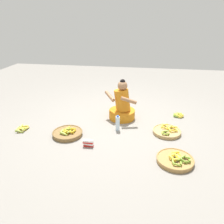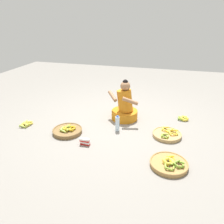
% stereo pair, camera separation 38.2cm
% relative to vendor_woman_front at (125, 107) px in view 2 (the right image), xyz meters
% --- Properties ---
extents(ground_plane, '(10.00, 10.00, 0.00)m').
position_rel_vendor_woman_front_xyz_m(ground_plane, '(-0.12, -0.30, -0.26)').
color(ground_plane, gray).
extents(vendor_woman_front, '(0.67, 0.52, 0.82)m').
position_rel_vendor_woman_front_xyz_m(vendor_woman_front, '(0.00, 0.00, 0.00)').
color(vendor_woman_front, orange).
rests_on(vendor_woman_front, ground).
extents(banana_basket_back_left, '(0.52, 0.52, 0.15)m').
position_rel_vendor_woman_front_xyz_m(banana_basket_back_left, '(-0.86, -0.83, -0.22)').
color(banana_basket_back_left, brown).
rests_on(banana_basket_back_left, ground).
extents(banana_basket_mid_right, '(0.53, 0.53, 0.13)m').
position_rel_vendor_woman_front_xyz_m(banana_basket_mid_right, '(0.92, -1.31, -0.22)').
color(banana_basket_mid_right, '#A87F47').
rests_on(banana_basket_mid_right, ground).
extents(banana_basket_front_right, '(0.50, 0.50, 0.13)m').
position_rel_vendor_woman_front_xyz_m(banana_basket_front_right, '(0.86, -0.48, -0.22)').
color(banana_basket_front_right, tan).
rests_on(banana_basket_front_right, ground).
extents(loose_bananas_near_vendor, '(0.20, 0.27, 0.09)m').
position_rel_vendor_woman_front_xyz_m(loose_bananas_near_vendor, '(-1.74, -0.79, -0.23)').
color(loose_bananas_near_vendor, yellow).
rests_on(loose_bananas_near_vendor, ground).
extents(loose_bananas_front_left, '(0.23, 0.25, 0.09)m').
position_rel_vendor_woman_front_xyz_m(loose_bananas_front_left, '(1.16, 0.27, -0.23)').
color(loose_bananas_front_left, olive).
rests_on(loose_bananas_front_left, ground).
extents(water_bottle, '(0.07, 0.07, 0.30)m').
position_rel_vendor_woman_front_xyz_m(water_bottle, '(-0.02, -0.51, -0.12)').
color(water_bottle, silver).
rests_on(water_bottle, ground).
extents(packet_carton_stack, '(0.17, 0.07, 0.12)m').
position_rel_vendor_woman_front_xyz_m(packet_carton_stack, '(-0.41, -1.12, -0.20)').
color(packet_carton_stack, red).
rests_on(packet_carton_stack, ground).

